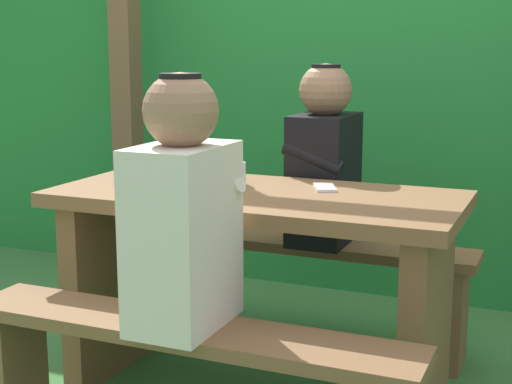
% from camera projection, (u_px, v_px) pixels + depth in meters
% --- Properties ---
extents(hedge_backdrop, '(6.40, 0.72, 1.96)m').
position_uv_depth(hedge_backdrop, '(376.00, 95.00, 4.04)').
color(hedge_backdrop, '#237D33').
rests_on(hedge_backdrop, ground_plane).
extents(pergola_post_left, '(0.12, 0.12, 2.29)m').
position_uv_depth(pergola_post_left, '(126.00, 65.00, 3.87)').
color(pergola_post_left, brown).
rests_on(pergola_post_left, ground_plane).
extents(picnic_table, '(1.40, 0.64, 0.75)m').
position_uv_depth(picnic_table, '(256.00, 259.00, 2.65)').
color(picnic_table, brown).
rests_on(picnic_table, ground_plane).
extents(bench_near, '(1.40, 0.24, 0.46)m').
position_uv_depth(bench_near, '(186.00, 366.00, 2.21)').
color(bench_near, brown).
rests_on(bench_near, ground_plane).
extents(bench_far, '(1.40, 0.24, 0.46)m').
position_uv_depth(bench_far, '(305.00, 270.00, 3.16)').
color(bench_far, brown).
rests_on(bench_far, ground_plane).
extents(person_white_shirt, '(0.25, 0.35, 0.72)m').
position_uv_depth(person_white_shirt, '(183.00, 212.00, 2.13)').
color(person_white_shirt, silver).
rests_on(person_white_shirt, bench_near).
extents(person_black_coat, '(0.25, 0.35, 0.72)m').
position_uv_depth(person_black_coat, '(324.00, 161.00, 3.04)').
color(person_black_coat, black).
rests_on(person_black_coat, bench_far).
extents(drinking_glass, '(0.07, 0.07, 0.08)m').
position_uv_depth(drinking_glass, '(236.00, 173.00, 2.73)').
color(drinking_glass, silver).
rests_on(drinking_glass, picnic_table).
extents(bottle_left, '(0.06, 0.06, 0.21)m').
position_uv_depth(bottle_left, '(166.00, 163.00, 2.69)').
color(bottle_left, silver).
rests_on(bottle_left, picnic_table).
extents(cell_phone, '(0.12, 0.16, 0.01)m').
position_uv_depth(cell_phone, '(325.00, 188.00, 2.65)').
color(cell_phone, silver).
rests_on(cell_phone, picnic_table).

